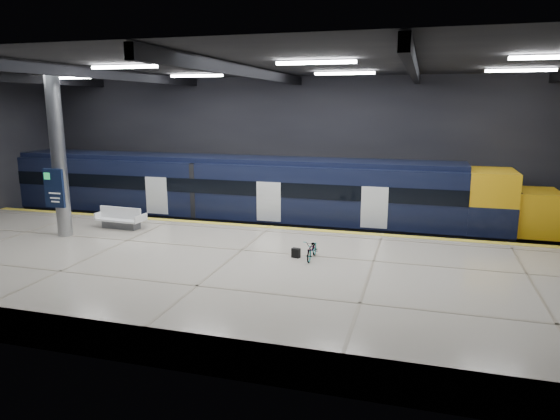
% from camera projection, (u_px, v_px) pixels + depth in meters
% --- Properties ---
extents(ground, '(30.00, 30.00, 0.00)m').
position_uv_depth(ground, '(251.00, 269.00, 20.29)').
color(ground, black).
rests_on(ground, ground).
extents(room_shell, '(30.10, 16.10, 8.05)m').
position_uv_depth(room_shell, '(249.00, 127.00, 19.10)').
color(room_shell, black).
rests_on(room_shell, ground).
extents(platform, '(30.00, 11.00, 1.10)m').
position_uv_depth(platform, '(228.00, 276.00, 17.82)').
color(platform, '#BCB29F').
rests_on(platform, ground).
extents(safety_strip, '(30.00, 0.40, 0.01)m').
position_uv_depth(safety_strip, '(271.00, 227.00, 22.65)').
color(safety_strip, yellow).
rests_on(safety_strip, platform).
extents(rails, '(30.00, 1.52, 0.16)m').
position_uv_depth(rails, '(286.00, 234.00, 25.45)').
color(rails, gray).
rests_on(rails, ground).
extents(train, '(29.40, 2.84, 3.79)m').
position_uv_depth(train, '(254.00, 194.00, 25.49)').
color(train, black).
rests_on(train, ground).
extents(bench, '(2.24, 1.04, 0.97)m').
position_uv_depth(bench, '(121.00, 221.00, 22.41)').
color(bench, '#595B60').
rests_on(bench, platform).
extents(bicycle, '(0.49, 1.39, 0.73)m').
position_uv_depth(bicycle, '(312.00, 249.00, 17.93)').
color(bicycle, '#99999E').
rests_on(bicycle, platform).
extents(pannier_bag, '(0.33, 0.25, 0.35)m').
position_uv_depth(pannier_bag, '(296.00, 253.00, 18.13)').
color(pannier_bag, black).
rests_on(pannier_bag, platform).
extents(info_column, '(0.90, 0.78, 6.90)m').
position_uv_depth(info_column, '(58.00, 156.00, 20.54)').
color(info_column, '#9EA0A5').
rests_on(info_column, platform).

